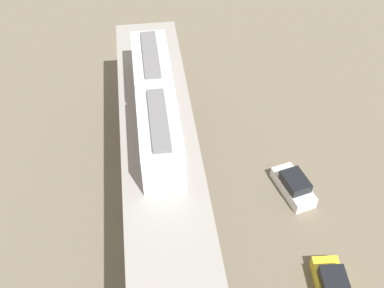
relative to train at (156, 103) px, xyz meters
name	(u,v)px	position (x,y,z in m)	size (l,w,h in m)	color
ground_plane	(163,194)	(0.00, 1.09, -8.50)	(120.00, 120.00, 0.00)	#706654
viaduct	(159,147)	(0.00, 1.09, -3.20)	(5.20, 28.00, 6.96)	#999691
train	(156,103)	(0.00, 0.00, 0.00)	(2.64, 13.55, 3.24)	silver
parked_car_yellow	(332,286)	(-10.30, 10.88, -7.75)	(2.12, 4.33, 1.76)	yellow
parked_car_white	(294,186)	(-10.24, 2.24, -7.75)	(2.75, 4.51, 1.76)	white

